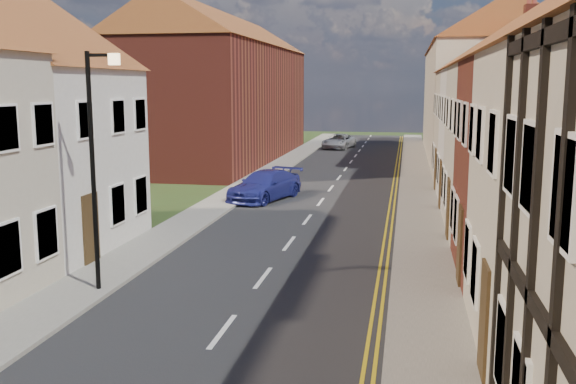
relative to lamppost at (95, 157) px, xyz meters
name	(u,v)px	position (x,y,z in m)	size (l,w,h in m)	color
road	(307,220)	(3.81, 10.00, -3.53)	(7.00, 90.00, 0.02)	black
pavement_left	(202,214)	(-0.59, 10.00, -3.48)	(1.80, 90.00, 0.12)	#9E9890
pavement_right	(420,223)	(8.21, 10.00, -3.48)	(1.80, 90.00, 0.12)	#9E9890
cottage_r_pink	(569,110)	(13.11, 8.90, 0.94)	(8.30, 6.00, 9.00)	#B3A996
cottage_r_white_far	(539,105)	(13.11, 14.30, 0.94)	(8.30, 5.20, 9.00)	silver
cottage_r_cream_far	(518,102)	(13.11, 19.70, 0.94)	(8.30, 6.00, 9.00)	#B3A996
block_right_far	(484,86)	(13.11, 35.00, 1.76)	(8.30, 24.20, 10.50)	#B3A996
block_left_far	(222,86)	(-5.49, 30.00, 1.76)	(8.30, 24.20, 10.50)	maroon
lamppost	(95,157)	(0.00, 0.00, 0.00)	(0.88, 0.15, 6.00)	black
car_far	(265,185)	(1.16, 14.17, -2.86)	(1.90, 4.67, 1.36)	navy
car_distant	(339,141)	(1.95, 39.53, -2.92)	(2.05, 4.45, 1.24)	#A9ABB0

